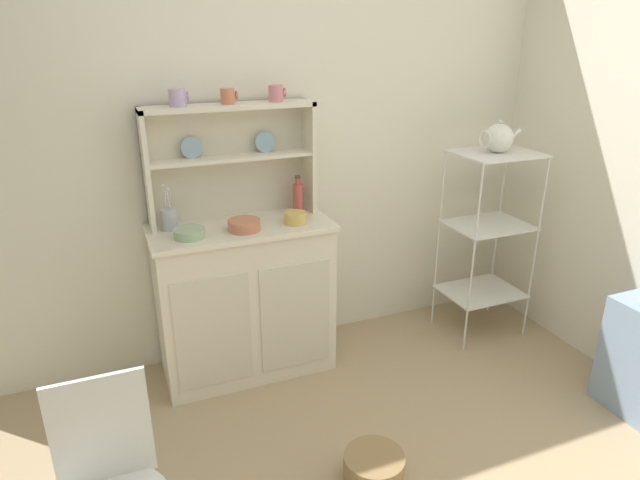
{
  "coord_description": "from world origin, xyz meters",
  "views": [
    {
      "loc": [
        -0.96,
        -1.3,
        1.85
      ],
      "look_at": [
        0.03,
        1.12,
        0.83
      ],
      "focal_mm": 30.77,
      "sensor_mm": 36.0,
      "label": 1
    }
  ],
  "objects_px": {
    "hutch_shelf_unit": "(230,152)",
    "jam_bottle": "(298,197)",
    "hutch_cabinet": "(245,298)",
    "porcelain_teapot": "(498,138)",
    "wire_chair": "(108,480)",
    "utensil_jar": "(169,219)",
    "bakers_rack": "(488,224)",
    "bowl_mixing_large": "(189,233)",
    "floor_basket": "(374,468)",
    "cup_lilac_0": "(178,98)"
  },
  "relations": [
    {
      "from": "cup_lilac_0",
      "to": "utensil_jar",
      "type": "relative_size",
      "value": 0.41
    },
    {
      "from": "hutch_shelf_unit",
      "to": "wire_chair",
      "type": "relative_size",
      "value": 1.05
    },
    {
      "from": "wire_chair",
      "to": "bowl_mixing_large",
      "type": "bearing_deg",
      "value": 86.42
    },
    {
      "from": "utensil_jar",
      "to": "bakers_rack",
      "type": "bearing_deg",
      "value": -6.89
    },
    {
      "from": "wire_chair",
      "to": "floor_basket",
      "type": "bearing_deg",
      "value": 27.22
    },
    {
      "from": "hutch_shelf_unit",
      "to": "porcelain_teapot",
      "type": "height_order",
      "value": "hutch_shelf_unit"
    },
    {
      "from": "hutch_cabinet",
      "to": "jam_bottle",
      "type": "height_order",
      "value": "jam_bottle"
    },
    {
      "from": "hutch_cabinet",
      "to": "bowl_mixing_large",
      "type": "relative_size",
      "value": 6.13
    },
    {
      "from": "floor_basket",
      "to": "jam_bottle",
      "type": "xyz_separation_m",
      "value": [
        0.08,
        1.13,
        0.9
      ]
    },
    {
      "from": "bakers_rack",
      "to": "jam_bottle",
      "type": "bearing_deg",
      "value": 168.57
    },
    {
      "from": "wire_chair",
      "to": "hutch_cabinet",
      "type": "bearing_deg",
      "value": 77.08
    },
    {
      "from": "hutch_cabinet",
      "to": "hutch_shelf_unit",
      "type": "bearing_deg",
      "value": 90.0
    },
    {
      "from": "cup_lilac_0",
      "to": "jam_bottle",
      "type": "bearing_deg",
      "value": -3.42
    },
    {
      "from": "floor_basket",
      "to": "jam_bottle",
      "type": "bearing_deg",
      "value": 86.17
    },
    {
      "from": "wire_chair",
      "to": "porcelain_teapot",
      "type": "xyz_separation_m",
      "value": [
        2.25,
        1.04,
        0.74
      ]
    },
    {
      "from": "hutch_cabinet",
      "to": "bakers_rack",
      "type": "xyz_separation_m",
      "value": [
        1.5,
        -0.15,
        0.28
      ]
    },
    {
      "from": "hutch_cabinet",
      "to": "wire_chair",
      "type": "relative_size",
      "value": 1.13
    },
    {
      "from": "hutch_cabinet",
      "to": "floor_basket",
      "type": "bearing_deg",
      "value": -75.12
    },
    {
      "from": "bowl_mixing_large",
      "to": "utensil_jar",
      "type": "distance_m",
      "value": 0.17
    },
    {
      "from": "porcelain_teapot",
      "to": "cup_lilac_0",
      "type": "bearing_deg",
      "value": 171.28
    },
    {
      "from": "hutch_shelf_unit",
      "to": "bowl_mixing_large",
      "type": "bearing_deg",
      "value": -139.91
    },
    {
      "from": "wire_chair",
      "to": "floor_basket",
      "type": "xyz_separation_m",
      "value": [
        1.03,
        0.14,
        -0.45
      ]
    },
    {
      "from": "bowl_mixing_large",
      "to": "bakers_rack",
      "type": "bearing_deg",
      "value": -2.33
    },
    {
      "from": "hutch_shelf_unit",
      "to": "bowl_mixing_large",
      "type": "relative_size",
      "value": 5.71
    },
    {
      "from": "hutch_cabinet",
      "to": "porcelain_teapot",
      "type": "distance_m",
      "value": 1.71
    },
    {
      "from": "floor_basket",
      "to": "porcelain_teapot",
      "type": "bearing_deg",
      "value": 36.34
    },
    {
      "from": "utensil_jar",
      "to": "wire_chair",
      "type": "bearing_deg",
      "value": -107.58
    },
    {
      "from": "hutch_shelf_unit",
      "to": "jam_bottle",
      "type": "height_order",
      "value": "hutch_shelf_unit"
    },
    {
      "from": "bakers_rack",
      "to": "jam_bottle",
      "type": "height_order",
      "value": "bakers_rack"
    },
    {
      "from": "bakers_rack",
      "to": "wire_chair",
      "type": "relative_size",
      "value": 1.38
    },
    {
      "from": "wire_chair",
      "to": "utensil_jar",
      "type": "distance_m",
      "value": 1.39
    },
    {
      "from": "porcelain_teapot",
      "to": "wire_chair",
      "type": "bearing_deg",
      "value": -155.26
    },
    {
      "from": "hutch_cabinet",
      "to": "utensil_jar",
      "type": "bearing_deg",
      "value": 167.52
    },
    {
      "from": "cup_lilac_0",
      "to": "bowl_mixing_large",
      "type": "relative_size",
      "value": 0.62
    },
    {
      "from": "porcelain_teapot",
      "to": "hutch_shelf_unit",
      "type": "bearing_deg",
      "value": 168.42
    },
    {
      "from": "wire_chair",
      "to": "jam_bottle",
      "type": "height_order",
      "value": "jam_bottle"
    },
    {
      "from": "bakers_rack",
      "to": "cup_lilac_0",
      "type": "bearing_deg",
      "value": 171.29
    },
    {
      "from": "bakers_rack",
      "to": "porcelain_teapot",
      "type": "height_order",
      "value": "porcelain_teapot"
    },
    {
      "from": "hutch_shelf_unit",
      "to": "bowl_mixing_large",
      "type": "distance_m",
      "value": 0.5
    },
    {
      "from": "bowl_mixing_large",
      "to": "hutch_cabinet",
      "type": "bearing_deg",
      "value": 14.72
    },
    {
      "from": "jam_bottle",
      "to": "utensil_jar",
      "type": "distance_m",
      "value": 0.71
    },
    {
      "from": "hutch_cabinet",
      "to": "porcelain_teapot",
      "type": "bearing_deg",
      "value": -5.55
    },
    {
      "from": "floor_basket",
      "to": "porcelain_teapot",
      "type": "xyz_separation_m",
      "value": [
        1.22,
        0.9,
        1.19
      ]
    },
    {
      "from": "bakers_rack",
      "to": "cup_lilac_0",
      "type": "xyz_separation_m",
      "value": [
        -1.75,
        0.27,
        0.8
      ]
    },
    {
      "from": "porcelain_teapot",
      "to": "bakers_rack",
      "type": "bearing_deg",
      "value": -0.0
    },
    {
      "from": "wire_chair",
      "to": "cup_lilac_0",
      "type": "height_order",
      "value": "cup_lilac_0"
    },
    {
      "from": "floor_basket",
      "to": "jam_bottle",
      "type": "relative_size",
      "value": 1.24
    },
    {
      "from": "cup_lilac_0",
      "to": "utensil_jar",
      "type": "xyz_separation_m",
      "value": [
        -0.11,
        -0.04,
        -0.6
      ]
    },
    {
      "from": "wire_chair",
      "to": "jam_bottle",
      "type": "distance_m",
      "value": 1.74
    },
    {
      "from": "hutch_shelf_unit",
      "to": "floor_basket",
      "type": "xyz_separation_m",
      "value": [
        0.28,
        -1.21,
        -1.17
      ]
    }
  ]
}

